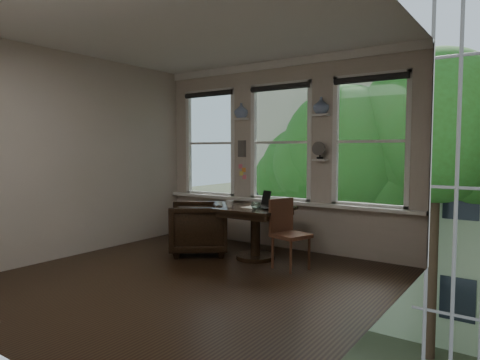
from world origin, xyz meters
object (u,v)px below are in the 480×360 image
Objects in this scene: table at (255,233)px; mug at (230,204)px; armchair_left at (198,228)px; laptop at (261,208)px; side_chair_right at (291,235)px.

mug is at bearing -150.05° from table.
laptop is (1.03, 0.15, 0.37)m from armchair_left.
side_chair_right is at bearing 52.84° from armchair_left.
armchair_left is 0.70m from mug.
mug is at bearing 107.76° from side_chair_right.
mug reaches higher than armchair_left.
table is 0.42m from laptop.
mug is (-0.32, -0.19, 0.43)m from table.
armchair_left is 0.93× the size of side_chair_right.
laptop is at bearing 14.51° from mug.
armchair_left is at bearing -166.06° from table.
table is 1.05× the size of armchair_left.
mug is at bearing 54.74° from armchair_left.
armchair_left is (-0.89, -0.22, 0.02)m from table.
armchair_left is 2.78× the size of laptop.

